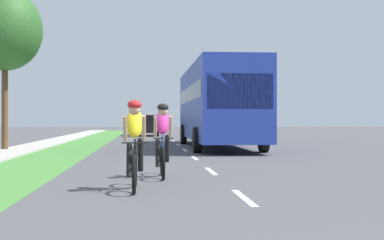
{
  "coord_description": "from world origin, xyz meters",
  "views": [
    {
      "loc": [
        -1.56,
        -1.64,
        1.26
      ],
      "look_at": [
        0.36,
        20.53,
        1.2
      ],
      "focal_mm": 49.98,
      "sensor_mm": 36.0,
      "label": 1
    }
  ],
  "objects_px": {
    "cyclist_lead": "(135,144)",
    "cyclist_trailing": "(163,140)",
    "sedan_black": "(145,125)",
    "bus_blue": "(217,102)",
    "street_tree_near": "(5,30)"
  },
  "relations": [
    {
      "from": "cyclist_trailing",
      "to": "sedan_black",
      "type": "distance_m",
      "value": 27.87
    },
    {
      "from": "cyclist_trailing",
      "to": "bus_blue",
      "type": "xyz_separation_m",
      "value": [
        2.78,
        11.97,
        1.17
      ]
    },
    {
      "from": "cyclist_trailing",
      "to": "bus_blue",
      "type": "bearing_deg",
      "value": 76.94
    },
    {
      "from": "sedan_black",
      "to": "street_tree_near",
      "type": "relative_size",
      "value": 0.67
    },
    {
      "from": "cyclist_lead",
      "to": "bus_blue",
      "type": "relative_size",
      "value": 0.15
    },
    {
      "from": "sedan_black",
      "to": "street_tree_near",
      "type": "xyz_separation_m",
      "value": [
        -5.51,
        -17.54,
        3.99
      ]
    },
    {
      "from": "bus_blue",
      "to": "sedan_black",
      "type": "bearing_deg",
      "value": 101.38
    },
    {
      "from": "sedan_black",
      "to": "street_tree_near",
      "type": "distance_m",
      "value": 18.82
    },
    {
      "from": "bus_blue",
      "to": "street_tree_near",
      "type": "bearing_deg",
      "value": -169.27
    },
    {
      "from": "cyclist_trailing",
      "to": "bus_blue",
      "type": "height_order",
      "value": "bus_blue"
    },
    {
      "from": "cyclist_lead",
      "to": "sedan_black",
      "type": "xyz_separation_m",
      "value": [
        0.13,
        29.84,
        -0.04
      ]
    },
    {
      "from": "bus_blue",
      "to": "street_tree_near",
      "type": "distance_m",
      "value": 9.29
    },
    {
      "from": "cyclist_trailing",
      "to": "sedan_black",
      "type": "bearing_deg",
      "value": 90.86
    },
    {
      "from": "cyclist_lead",
      "to": "cyclist_trailing",
      "type": "relative_size",
      "value": 1.0
    },
    {
      "from": "cyclist_lead",
      "to": "cyclist_trailing",
      "type": "xyz_separation_m",
      "value": [
        0.55,
        1.98,
        0.0
      ]
    }
  ]
}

